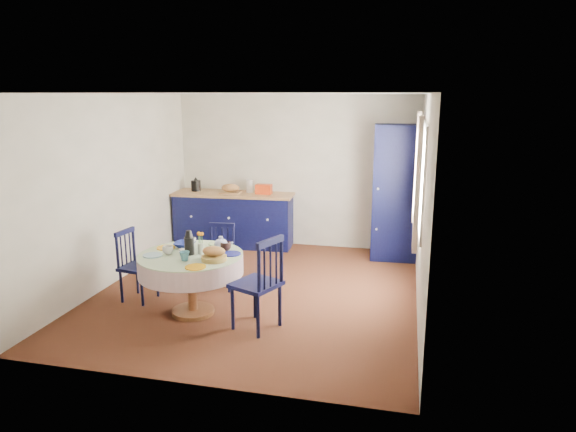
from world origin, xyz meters
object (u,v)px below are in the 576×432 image
chair_right (259,283)px  mug_c (226,246)px  mug_d (192,242)px  kitchen_counter (234,218)px  pantry_cabinet (397,193)px  dining_table (192,264)px  mug_b (185,256)px  cobalt_bowl (185,245)px  chair_left (136,265)px  chair_far (220,256)px  mug_a (168,250)px

chair_right → mug_c: size_ratio=8.09×
mug_d → kitchen_counter: bearing=97.6°
kitchen_counter → pantry_cabinet: 2.72m
mug_d → dining_table: bearing=-67.2°
chair_right → mug_c: chair_right is taller
mug_b → mug_c: size_ratio=0.87×
chair_right → cobalt_bowl: chair_right is taller
chair_left → chair_far: (0.87, 0.63, -0.02)m
mug_a → mug_b: (0.28, -0.17, 0.00)m
kitchen_counter → mug_d: bearing=-85.5°
mug_c → pantry_cabinet: bearing=52.6°
mug_b → cobalt_bowl: bearing=114.3°
chair_right → mug_d: 1.15m
pantry_cabinet → dining_table: bearing=-132.4°
chair_left → mug_c: (1.19, -0.01, 0.32)m
mug_a → mug_d: bearing=71.0°
dining_table → chair_far: bearing=89.6°
mug_a → mug_b: mug_b is taller
pantry_cabinet → mug_d: bearing=-137.8°
kitchen_counter → mug_d: size_ratio=19.60×
mug_a → mug_c: bearing=26.1°
pantry_cabinet → chair_left: bearing=-144.6°
kitchen_counter → mug_b: (0.48, -3.02, 0.31)m
chair_far → mug_b: size_ratio=7.56×
mug_d → chair_right: bearing=-28.0°
chair_right → mug_d: chair_right is taller
dining_table → mug_a: size_ratio=9.88×
chair_right → mug_b: bearing=-65.5°
chair_left → chair_right: (1.72, -0.45, 0.08)m
pantry_cabinet → mug_c: pantry_cabinet is taller
dining_table → mug_a: (-0.27, -0.05, 0.17)m
mug_c → dining_table: bearing=-143.7°
kitchen_counter → chair_left: kitchen_counter is taller
chair_right → mug_a: 1.16m
kitchen_counter → mug_d: kitchen_counter is taller
kitchen_counter → mug_a: kitchen_counter is taller
kitchen_counter → cobalt_bowl: (0.27, -2.54, 0.29)m
chair_right → chair_far: bearing=-118.8°
kitchen_counter → mug_a: size_ratio=16.93×
pantry_cabinet → mug_b: pantry_cabinet is taller
dining_table → cobalt_bowl: 0.35m
dining_table → mug_c: bearing=36.3°
kitchen_counter → mug_b: 3.07m
dining_table → chair_right: size_ratio=1.14×
cobalt_bowl → pantry_cabinet: bearing=45.5°
dining_table → chair_right: 0.89m
kitchen_counter → pantry_cabinet: (2.66, -0.11, 0.57)m
pantry_cabinet → chair_far: 2.90m
chair_left → cobalt_bowl: chair_left is taller
pantry_cabinet → mug_a: (-2.46, -2.73, -0.26)m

